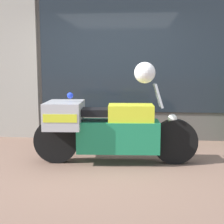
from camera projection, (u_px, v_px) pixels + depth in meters
The scene contains 5 objects.
ground_plane at pixel (103, 167), 4.42m from camera, with size 60.00×60.00×0.00m, color #7A5B4C.
shop_building at pixel (93, 41), 6.16m from camera, with size 5.20×0.55×3.83m.
window_display at pixel (138, 114), 6.31m from camera, with size 3.67×0.30×1.98m.
paramedic_motorcycle at pixel (104, 127), 4.57m from camera, with size 2.41×0.74×1.18m.
white_helmet at pixel (145, 73), 4.44m from camera, with size 0.30×0.30×0.30m, color white.
Camera 1 is at (0.53, -4.23, 1.41)m, focal length 50.00 mm.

